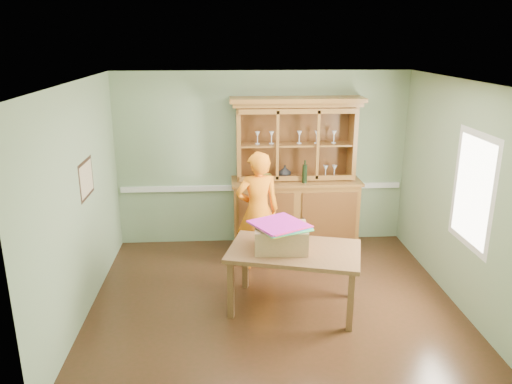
{
  "coord_description": "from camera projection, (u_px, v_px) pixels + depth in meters",
  "views": [
    {
      "loc": [
        -0.57,
        -5.55,
        3.17
      ],
      "look_at": [
        -0.19,
        0.4,
        1.31
      ],
      "focal_mm": 35.0,
      "sensor_mm": 36.0,
      "label": 1
    }
  ],
  "objects": [
    {
      "name": "chair_rail",
      "position": [
        262.0,
        187.0,
        7.88
      ],
      "size": [
        4.41,
        0.05,
        0.08
      ],
      "primitive_type": "cube",
      "color": "white",
      "rests_on": "wall_back"
    },
    {
      "name": "window_panel",
      "position": [
        473.0,
        191.0,
        5.66
      ],
      "size": [
        0.03,
        0.96,
        1.36
      ],
      "color": "white",
      "rests_on": "wall_right"
    },
    {
      "name": "china_hutch",
      "position": [
        295.0,
        196.0,
        7.7
      ],
      "size": [
        1.98,
        0.65,
        2.33
      ],
      "color": "#925F27",
      "rests_on": "floor"
    },
    {
      "name": "framed_map",
      "position": [
        87.0,
        179.0,
        5.95
      ],
      "size": [
        0.03,
        0.6,
        0.46
      ],
      "color": "black",
      "rests_on": "wall_left"
    },
    {
      "name": "dining_table",
      "position": [
        294.0,
        256.0,
        5.93
      ],
      "size": [
        1.72,
        1.29,
        0.77
      ],
      "rotation": [
        0.0,
        0.0,
        -0.27
      ],
      "color": "brown",
      "rests_on": "floor"
    },
    {
      "name": "wall_left",
      "position": [
        80.0,
        203.0,
        5.73
      ],
      "size": [
        0.0,
        4.0,
        4.0
      ],
      "primitive_type": "plane",
      "rotation": [
        1.57,
        0.0,
        1.57
      ],
      "color": "gray",
      "rests_on": "floor"
    },
    {
      "name": "wall_front",
      "position": [
        299.0,
        277.0,
        3.95
      ],
      "size": [
        4.5,
        0.0,
        4.5
      ],
      "primitive_type": "plane",
      "rotation": [
        -1.57,
        0.0,
        0.0
      ],
      "color": "gray",
      "rests_on": "floor"
    },
    {
      "name": "floor",
      "position": [
        273.0,
        301.0,
        6.26
      ],
      "size": [
        4.5,
        4.5,
        0.0
      ],
      "primitive_type": "plane",
      "color": "#412215",
      "rests_on": "ground"
    },
    {
      "name": "person",
      "position": [
        258.0,
        211.0,
        6.96
      ],
      "size": [
        0.67,
        0.49,
        1.7
      ],
      "primitive_type": "imported",
      "rotation": [
        0.0,
        0.0,
        3.29
      ],
      "color": "orange",
      "rests_on": "floor"
    },
    {
      "name": "ceiling",
      "position": [
        276.0,
        82.0,
        5.46
      ],
      "size": [
        4.5,
        4.5,
        0.0
      ],
      "primitive_type": "plane",
      "rotation": [
        3.14,
        0.0,
        0.0
      ],
      "color": "white",
      "rests_on": "wall_back"
    },
    {
      "name": "kite_stack",
      "position": [
        280.0,
        225.0,
        5.78
      ],
      "size": [
        0.74,
        0.74,
        0.05
      ],
      "rotation": [
        0.0,
        0.0,
        0.47
      ],
      "color": "#CADB1B",
      "rests_on": "cardboard_box"
    },
    {
      "name": "cardboard_box",
      "position": [
        281.0,
        238.0,
        5.87
      ],
      "size": [
        0.64,
        0.53,
        0.29
      ],
      "primitive_type": "cube",
      "rotation": [
        0.0,
        0.0,
        -0.07
      ],
      "color": "tan",
      "rests_on": "dining_table"
    },
    {
      "name": "wall_right",
      "position": [
        461.0,
        195.0,
        5.99
      ],
      "size": [
        0.0,
        4.0,
        4.0
      ],
      "primitive_type": "plane",
      "rotation": [
        1.57,
        0.0,
        -1.57
      ],
      "color": "gray",
      "rests_on": "floor"
    },
    {
      "name": "wall_back",
      "position": [
        262.0,
        159.0,
        7.77
      ],
      "size": [
        4.5,
        0.0,
        4.5
      ],
      "primitive_type": "plane",
      "rotation": [
        1.57,
        0.0,
        0.0
      ],
      "color": "gray",
      "rests_on": "floor"
    }
  ]
}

